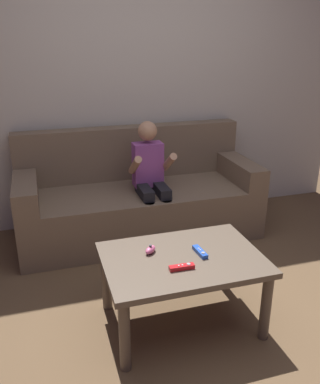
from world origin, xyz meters
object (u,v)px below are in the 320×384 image
Objects in this scene: person_seated_on_couch at (151,176)px; game_remote_blue_far_corner at (200,252)px; coffee_table at (182,267)px; nunchuk_pink at (150,250)px; couch at (138,199)px; game_remote_red_near_edge at (182,267)px.

game_remote_blue_far_corner is (-0.01, -1.09, -0.11)m from person_seated_on_couch.
nunchuk_pink is at bearing 149.09° from coffee_table.
coffee_table is at bearing -96.23° from person_seated_on_couch.
person_seated_on_couch reaches higher than couch.
person_seated_on_couch reaches higher than game_remote_blue_far_corner.
coffee_table is 0.16m from game_remote_red_near_edge.
couch is 2.00× the size of person_seated_on_couch.
person_seated_on_couch is 1.23m from game_remote_red_near_edge.
game_remote_red_near_edge is 0.25m from nunchuk_pink.
coffee_table is (-0.05, -1.27, 0.08)m from couch.
couch is 14.05× the size of game_remote_blue_far_corner.
couch is at bearing 79.61° from nunchuk_pink.
game_remote_red_near_edge reaches higher than coffee_table.
game_remote_red_near_edge and game_remote_blue_far_corner have the same top height.
game_remote_red_near_edge is 0.99× the size of game_remote_blue_far_corner.
nunchuk_pink is 0.29m from game_remote_blue_far_corner.
game_remote_red_near_edge is (-0.10, -1.40, 0.16)m from couch.
game_remote_blue_far_corner is (0.27, -0.09, -0.01)m from nunchuk_pink.
person_seated_on_couch is at bearing 89.47° from game_remote_blue_far_corner.
couch reaches higher than game_remote_red_near_edge.
game_remote_red_near_edge is at bearing -97.88° from person_seated_on_couch.
couch is at bearing 109.96° from person_seated_on_couch.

